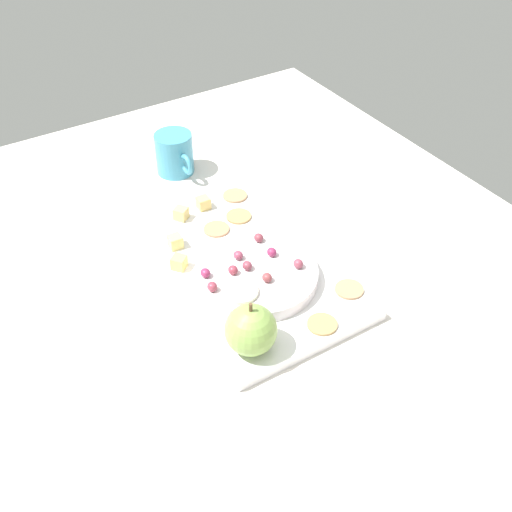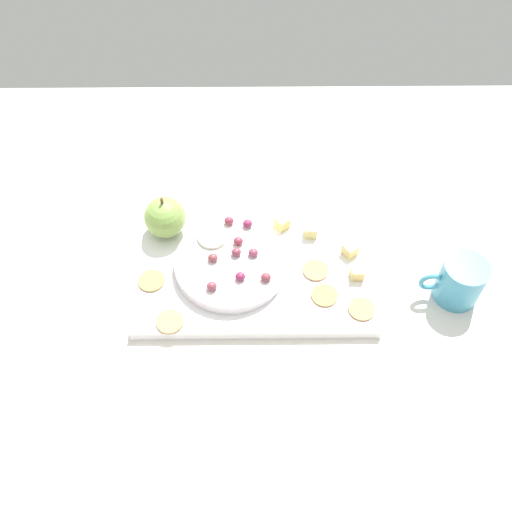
# 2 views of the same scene
# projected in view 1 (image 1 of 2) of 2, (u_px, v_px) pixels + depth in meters

# --- Properties ---
(table) EXTENTS (1.24, 1.04, 0.04)m
(table) POSITION_uv_depth(u_px,v_px,m) (247.00, 289.00, 1.04)
(table) COLOR silver
(table) RESTS_ON ground
(platter) EXTENTS (0.40, 0.25, 0.02)m
(platter) POSITION_uv_depth(u_px,v_px,m) (245.00, 269.00, 1.03)
(platter) COLOR white
(platter) RESTS_ON table
(serving_dish) EXTENTS (0.19, 0.19, 0.02)m
(serving_dish) POSITION_uv_depth(u_px,v_px,m) (254.00, 276.00, 0.99)
(serving_dish) COLOR white
(serving_dish) RESTS_ON platter
(apple_whole) EXTENTS (0.07, 0.07, 0.07)m
(apple_whole) POSITION_uv_depth(u_px,v_px,m) (251.00, 330.00, 0.86)
(apple_whole) COLOR #85AA4F
(apple_whole) RESTS_ON platter
(apple_stem) EXTENTS (0.01, 0.01, 0.01)m
(apple_stem) POSITION_uv_depth(u_px,v_px,m) (251.00, 307.00, 0.84)
(apple_stem) COLOR brown
(apple_stem) RESTS_ON apple_whole
(cheese_cube_0) EXTENTS (0.02, 0.02, 0.02)m
(cheese_cube_0) POSITION_uv_depth(u_px,v_px,m) (175.00, 242.00, 1.05)
(cheese_cube_0) COLOR #E3D278
(cheese_cube_0) RESTS_ON platter
(cheese_cube_1) EXTENTS (0.02, 0.02, 0.02)m
(cheese_cube_1) POSITION_uv_depth(u_px,v_px,m) (203.00, 203.00, 1.13)
(cheese_cube_1) COLOR #EBC96F
(cheese_cube_1) RESTS_ON platter
(cheese_cube_2) EXTENTS (0.03, 0.03, 0.02)m
(cheese_cube_2) POSITION_uv_depth(u_px,v_px,m) (181.00, 213.00, 1.11)
(cheese_cube_2) COLOR #E6C972
(cheese_cube_2) RESTS_ON platter
(cheese_cube_3) EXTENTS (0.03, 0.03, 0.02)m
(cheese_cube_3) POSITION_uv_depth(u_px,v_px,m) (179.00, 262.00, 1.01)
(cheese_cube_3) COLOR #F1D26A
(cheese_cube_3) RESTS_ON platter
(cracker_0) EXTENTS (0.04, 0.04, 0.00)m
(cracker_0) POSITION_uv_depth(u_px,v_px,m) (322.00, 324.00, 0.92)
(cracker_0) COLOR tan
(cracker_0) RESTS_ON platter
(cracker_1) EXTENTS (0.04, 0.04, 0.00)m
(cracker_1) POSITION_uv_depth(u_px,v_px,m) (349.00, 289.00, 0.97)
(cracker_1) COLOR tan
(cracker_1) RESTS_ON platter
(cracker_2) EXTENTS (0.04, 0.04, 0.00)m
(cracker_2) POSITION_uv_depth(u_px,v_px,m) (239.00, 216.00, 1.12)
(cracker_2) COLOR tan
(cracker_2) RESTS_ON platter
(cracker_3) EXTENTS (0.04, 0.04, 0.00)m
(cracker_3) POSITION_uv_depth(u_px,v_px,m) (217.00, 229.00, 1.09)
(cracker_3) COLOR tan
(cracker_3) RESTS_ON platter
(cracker_4) EXTENTS (0.04, 0.04, 0.00)m
(cracker_4) POSITION_uv_depth(u_px,v_px,m) (235.00, 196.00, 1.16)
(cracker_4) COLOR tan
(cracker_4) RESTS_ON platter
(grape_0) EXTENTS (0.02, 0.01, 0.01)m
(grape_0) POSITION_uv_depth(u_px,v_px,m) (259.00, 238.00, 1.03)
(grape_0) COLOR brown
(grape_0) RESTS_ON serving_dish
(grape_1) EXTENTS (0.02, 0.01, 0.01)m
(grape_1) POSITION_uv_depth(u_px,v_px,m) (212.00, 287.00, 0.94)
(grape_1) COLOR #8F3648
(grape_1) RESTS_ON serving_dish
(grape_2) EXTENTS (0.02, 0.01, 0.01)m
(grape_2) POSITION_uv_depth(u_px,v_px,m) (233.00, 270.00, 0.97)
(grape_2) COLOR #913445
(grape_2) RESTS_ON serving_dish
(grape_3) EXTENTS (0.02, 0.01, 0.01)m
(grape_3) POSITION_uv_depth(u_px,v_px,m) (298.00, 264.00, 0.98)
(grape_3) COLOR #8F3E4F
(grape_3) RESTS_ON serving_dish
(grape_4) EXTENTS (0.02, 0.01, 0.01)m
(grape_4) POSITION_uv_depth(u_px,v_px,m) (270.00, 276.00, 0.96)
(grape_4) COLOR brown
(grape_4) RESTS_ON serving_dish
(grape_5) EXTENTS (0.02, 0.01, 0.01)m
(grape_5) POSITION_uv_depth(u_px,v_px,m) (204.00, 272.00, 0.97)
(grape_5) COLOR #902B53
(grape_5) RESTS_ON serving_dish
(grape_6) EXTENTS (0.02, 0.01, 0.01)m
(grape_6) POSITION_uv_depth(u_px,v_px,m) (238.00, 255.00, 1.00)
(grape_6) COLOR #913C54
(grape_6) RESTS_ON serving_dish
(grape_7) EXTENTS (0.02, 0.01, 0.01)m
(grape_7) POSITION_uv_depth(u_px,v_px,m) (247.00, 266.00, 0.98)
(grape_7) COLOR brown
(grape_7) RESTS_ON serving_dish
(grape_8) EXTENTS (0.02, 0.01, 0.01)m
(grape_8) POSITION_uv_depth(u_px,v_px,m) (272.00, 252.00, 1.00)
(grape_8) COLOR #8A2950
(grape_8) RESTS_ON serving_dish
(apple_slice_0) EXTENTS (0.05, 0.05, 0.01)m
(apple_slice_0) POSITION_uv_depth(u_px,v_px,m) (241.00, 292.00, 0.94)
(apple_slice_0) COLOR beige
(apple_slice_0) RESTS_ON serving_dish
(cup) EXTENTS (0.10, 0.07, 0.08)m
(cup) POSITION_uv_depth(u_px,v_px,m) (175.00, 154.00, 1.24)
(cup) COLOR teal
(cup) RESTS_ON table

